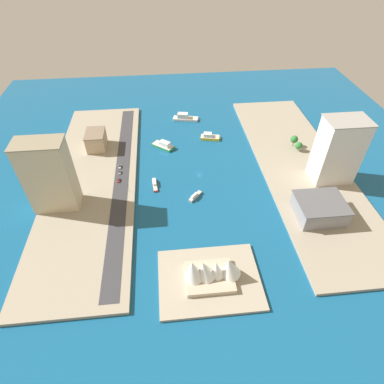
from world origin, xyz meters
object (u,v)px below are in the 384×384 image
Objects in this scene: apartment_midrise_tan at (96,140)px; tugboat_red at (155,184)px; yacht_sleek_gray at (195,196)px; office_block_beige at (49,176)px; hotel_broad_white at (338,151)px; sedan_silver at (120,172)px; warehouse_low_gray at (320,208)px; ferry_yellow_fast at (210,137)px; traffic_light_waterfront at (128,187)px; ferry_green_doubledeck at (164,145)px; ferry_white_commuter at (185,118)px; opera_landmark at (210,271)px; van_white at (120,167)px; pickup_red at (119,180)px.

tugboat_red is at bearing 132.21° from apartment_midrise_tan.
yacht_sleek_gray is at bearing 150.72° from tugboat_red.
office_block_beige is 1.04× the size of hotel_broad_white.
apartment_midrise_tan is 5.50× the size of sedan_silver.
tugboat_red is 0.72× the size of apartment_midrise_tan.
warehouse_low_gray is at bearing 170.77° from office_block_beige.
traffic_light_waterfront is at bearing 44.51° from ferry_yellow_fast.
apartment_midrise_tan is 72.36m from traffic_light_waterfront.
ferry_green_doubledeck is at bearing -138.05° from office_block_beige.
hotel_broad_white is at bearing 134.34° from ferry_white_commuter.
ferry_white_commuter is at bearing -62.08° from ferry_yellow_fast.
opera_landmark is (-60.26, 107.50, 6.49)m from sedan_silver.
yacht_sleek_gray is at bearing 74.28° from ferry_yellow_fast.
yacht_sleek_gray is 52.16m from traffic_light_waterfront.
van_white is at bearing -34.54° from yacht_sleek_gray.
tugboat_red is 97.15m from opera_landmark.
sedan_silver is at bearing 119.24° from apartment_midrise_tan.
warehouse_low_gray is 6.68× the size of van_white.
ferry_yellow_fast reaches higher than pickup_red.
ferry_green_doubledeck is 55.28m from tugboat_red.
ferry_green_doubledeck is 0.94× the size of apartment_midrise_tan.
office_block_beige reaches higher than warehouse_low_gray.
van_white is at bearing 124.36° from apartment_midrise_tan.
pickup_red is at bearing -4.31° from hotel_broad_white.
pickup_red is (-22.64, 51.06, -6.95)m from apartment_midrise_tan.
apartment_midrise_tan is (51.63, -56.92, 9.06)m from tugboat_red.
opera_landmark is (-60.66, 115.50, 6.51)m from van_white.
van_white is (-41.71, -41.38, -26.60)m from office_block_beige.
ferry_green_doubledeck is at bearing -73.01° from yacht_sleek_gray.
pickup_red reaches higher than van_white.
traffic_light_waterfront is (-8.81, 24.04, 3.46)m from sedan_silver.
sedan_silver is at bearing -29.21° from yacht_sleek_gray.
apartment_midrise_tan is at bearing -18.25° from hotel_broad_white.
pickup_red is 114.81m from opera_landmark.
pickup_red is at bearing 113.92° from apartment_midrise_tan.
office_block_beige is at bearing 38.39° from sedan_silver.
apartment_midrise_tan is 205.14m from hotel_broad_white.
sedan_silver is at bearing -23.73° from warehouse_low_gray.
tugboat_red is 29.65m from pickup_red.
traffic_light_waterfront reaches higher than van_white.
hotel_broad_white is at bearing -179.66° from traffic_light_waterfront.
ferry_green_doubledeck reaches higher than sedan_silver.
opera_landmark reaches higher than pickup_red.
ferry_white_commuter is (-33.27, -104.61, 1.31)m from tugboat_red.
office_block_beige is 64.49m from van_white.
tugboat_red is at bearing 140.50° from van_white.
warehouse_low_gray is 7.93× the size of sedan_silver.
tugboat_red is at bearing -158.05° from traffic_light_waterfront.
apartment_midrise_tan is 170.13m from opera_landmark.
sedan_silver is (-42.11, -33.37, -26.58)m from office_block_beige.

